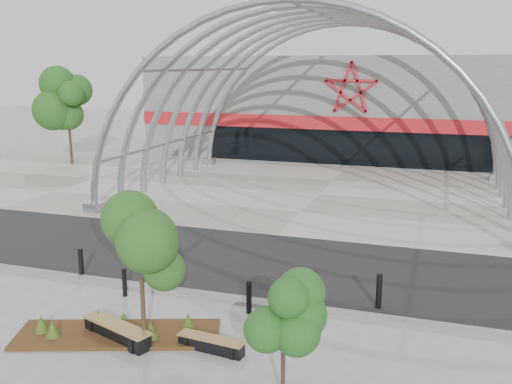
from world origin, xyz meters
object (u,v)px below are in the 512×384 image
at_px(bench_1, 211,344).
at_px(bollard_2, 249,297).
at_px(street_tree_1, 284,307).
at_px(bench_0, 117,332).
at_px(street_tree_0, 140,250).

height_order(bench_1, bollard_2, bollard_2).
xyz_separation_m(street_tree_1, bench_0, (-5.01, 1.20, -1.94)).
xyz_separation_m(street_tree_0, bollard_2, (1.96, 2.84, -2.17)).
relative_size(bench_0, bollard_2, 2.30).
xyz_separation_m(bench_1, bollard_2, (0.17, 2.53, 0.33)).
bearing_deg(bollard_2, street_tree_1, -61.37).
height_order(street_tree_1, bench_0, street_tree_1).
bearing_deg(street_tree_1, street_tree_0, 164.38).
height_order(street_tree_0, bench_1, street_tree_0).
distance_m(street_tree_1, bench_0, 5.50).
bearing_deg(bench_1, bench_0, -174.38).
bearing_deg(street_tree_0, bench_1, 9.64).
height_order(bench_0, bollard_2, bollard_2).
bearing_deg(bench_1, bollard_2, 86.18).
relative_size(street_tree_1, bollard_2, 2.93).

